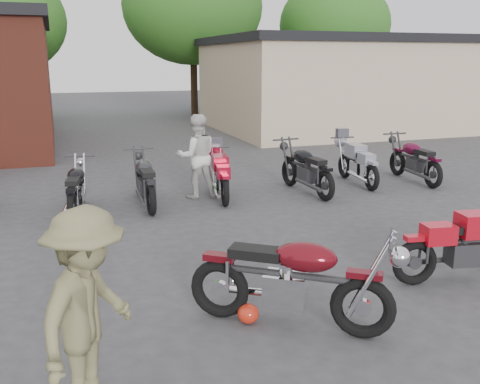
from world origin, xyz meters
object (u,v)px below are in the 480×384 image
object	(u,v)px
sportbike	(469,241)
person_tan	(88,313)
row_bike_4	(221,173)
vintage_motorcycle	(293,274)
helmet	(248,314)
row_bike_6	(357,161)
person_light	(197,156)
row_bike_7	(414,157)
row_bike_3	(145,178)
row_bike_2	(76,185)
row_bike_5	(306,166)

from	to	relation	value
sportbike	person_tan	bearing A→B (deg)	-157.33
sportbike	row_bike_4	xyz separation A→B (m)	(-1.80, 5.27, -0.02)
vintage_motorcycle	helmet	distance (m)	0.72
vintage_motorcycle	row_bike_6	size ratio (longest dim) A/B	1.14
person_light	row_bike_7	bearing A→B (deg)	-179.87
person_light	row_bike_6	bearing A→B (deg)	-177.79
person_light	row_bike_3	bearing A→B (deg)	17.77
vintage_motorcycle	person_tan	bearing A→B (deg)	-124.40
row_bike_6	person_tan	bearing A→B (deg)	140.30
vintage_motorcycle	row_bike_7	distance (m)	8.13
person_tan	row_bike_6	bearing A→B (deg)	-8.86
sportbike	row_bike_2	xyz separation A→B (m)	(-4.75, 5.04, -0.02)
sportbike	row_bike_3	xyz separation A→B (m)	(-3.42, 5.17, 0.01)
sportbike	row_bike_7	size ratio (longest dim) A/B	0.96
vintage_motorcycle	row_bike_7	size ratio (longest dim) A/B	1.08
person_light	row_bike_2	xyz separation A→B (m)	(-2.49, -0.46, -0.34)
person_light	sportbike	bearing A→B (deg)	114.53
row_bike_3	row_bike_5	xyz separation A→B (m)	(3.51, -0.07, 0.02)
row_bike_3	person_light	bearing A→B (deg)	-73.31
helmet	row_bike_3	world-z (taller)	row_bike_3
sportbike	helmet	size ratio (longest dim) A/B	7.91
person_light	row_bike_4	bearing A→B (deg)	156.38
person_light	row_bike_2	bearing A→B (deg)	12.59
sportbike	row_bike_3	world-z (taller)	row_bike_3
row_bike_2	row_bike_4	size ratio (longest dim) A/B	1.01
row_bike_3	row_bike_4	distance (m)	1.62
row_bike_2	sportbike	bearing A→B (deg)	-127.79
row_bike_2	row_bike_5	distance (m)	4.84
row_bike_5	row_bike_3	bearing A→B (deg)	83.86
person_tan	row_bike_6	size ratio (longest dim) A/B	0.92
vintage_motorcycle	row_bike_4	xyz separation A→B (m)	(0.91, 5.70, -0.10)
vintage_motorcycle	row_bike_3	size ratio (longest dim) A/B	1.10
row_bike_7	person_tan	bearing A→B (deg)	131.89
person_tan	row_bike_7	size ratio (longest dim) A/B	0.88
row_bike_3	row_bike_7	distance (m)	6.48
row_bike_6	row_bike_7	size ratio (longest dim) A/B	0.95
person_tan	row_bike_4	xyz separation A→B (m)	(3.07, 6.46, -0.35)
sportbike	row_bike_3	size ratio (longest dim) A/B	0.98
vintage_motorcycle	person_tan	world-z (taller)	person_tan
row_bike_2	row_bike_6	distance (m)	6.38
row_bike_4	row_bike_6	distance (m)	3.43
vintage_motorcycle	helmet	bearing A→B (deg)	-175.27
helmet	person_light	size ratio (longest dim) A/B	0.14
row_bike_3	row_bike_6	bearing A→B (deg)	-85.20
row_bike_5	vintage_motorcycle	bearing A→B (deg)	148.04
helmet	row_bike_4	bearing A→B (deg)	76.27
person_tan	row_bike_7	distance (m)	10.25
person_tan	row_bike_6	world-z (taller)	person_tan
row_bike_6	row_bike_2	bearing A→B (deg)	98.57
person_tan	row_bike_7	bearing A→B (deg)	-15.41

